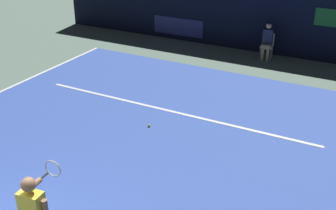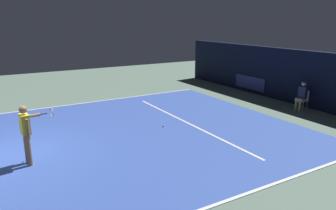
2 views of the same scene
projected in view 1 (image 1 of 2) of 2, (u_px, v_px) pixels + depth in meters
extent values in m
plane|color=slate|center=(133.00, 143.00, 10.47)|extent=(32.27, 32.27, 0.00)
cube|color=#3856B2|center=(133.00, 143.00, 10.47)|extent=(10.40, 11.02, 0.01)
cube|color=white|center=(171.00, 111.00, 12.00)|extent=(8.11, 0.10, 0.01)
cube|color=black|center=(249.00, 16.00, 16.43)|extent=(16.50, 0.30, 2.60)
cube|color=navy|center=(178.00, 27.00, 17.86)|extent=(2.20, 0.04, 0.70)
cube|color=yellow|center=(32.00, 208.00, 6.40)|extent=(0.38, 0.25, 0.56)
sphere|color=#8C6647|center=(28.00, 185.00, 6.22)|extent=(0.22, 0.22, 0.22)
cylinder|color=#8C6647|center=(30.00, 188.00, 6.59)|extent=(0.14, 0.51, 0.09)
cylinder|color=black|center=(42.00, 178.00, 6.84)|extent=(0.06, 0.30, 0.03)
torus|color=#B2B2B7|center=(53.00, 169.00, 7.07)|extent=(0.30, 0.05, 0.30)
cube|color=white|center=(267.00, 47.00, 15.77)|extent=(0.49, 0.45, 0.04)
cube|color=white|center=(268.00, 39.00, 15.84)|extent=(0.42, 0.09, 0.42)
cylinder|color=#B2B2B7|center=(260.00, 53.00, 15.78)|extent=(0.03, 0.03, 0.46)
cylinder|color=#B2B2B7|center=(271.00, 55.00, 15.66)|extent=(0.03, 0.03, 0.46)
cylinder|color=#B2B2B7|center=(262.00, 51.00, 16.07)|extent=(0.03, 0.03, 0.46)
cylinder|color=#B2B2B7|center=(272.00, 52.00, 15.95)|extent=(0.03, 0.03, 0.46)
cube|color=tan|center=(267.00, 46.00, 15.68)|extent=(0.37, 0.44, 0.14)
cylinder|color=tan|center=(262.00, 55.00, 15.67)|extent=(0.11, 0.11, 0.46)
cylinder|color=tan|center=(268.00, 55.00, 15.62)|extent=(0.11, 0.11, 0.46)
cube|color=#23284C|center=(268.00, 36.00, 15.64)|extent=(0.37, 0.26, 0.52)
sphere|color=beige|center=(269.00, 26.00, 15.48)|extent=(0.20, 0.20, 0.20)
cylinder|color=#141933|center=(269.00, 23.00, 15.44)|extent=(0.19, 0.19, 0.04)
sphere|color=#CCE033|center=(149.00, 126.00, 11.18)|extent=(0.07, 0.07, 0.07)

